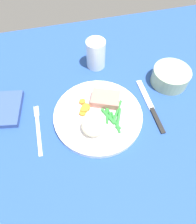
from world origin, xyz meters
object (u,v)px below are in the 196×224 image
dinner_plate (98,115)px  fork (38,130)px  water_glass (96,56)px  salad_bowl (171,76)px  knife (151,106)px  meat_portion (106,98)px

dinner_plate → fork: dinner_plate is taller
water_glass → salad_bowl: water_glass is taller
dinner_plate → knife: dinner_plate is taller
water_glass → salad_bowl: (21.71, -13.72, -1.24)cm
water_glass → dinner_plate: bearing=-101.9°
water_glass → salad_bowl: size_ratio=0.84×
meat_portion → water_glass: 17.48cm
dinner_plate → meat_portion: size_ratio=3.10×
knife → salad_bowl: bearing=41.9°
dinner_plate → knife: (16.67, -0.29, -0.60)cm
dinner_plate → knife: bearing=-1.0°
knife → water_glass: 25.26cm
fork → knife: (34.38, -0.03, -0.00)cm
knife → salad_bowl: size_ratio=1.72×
meat_portion → water_glass: (1.03, 17.39, 1.44)cm
fork → water_glass: 31.40cm
dinner_plate → water_glass: size_ratio=2.61×
water_glass → knife: bearing=-60.9°
dinner_plate → meat_portion: meat_portion is taller
meat_portion → salad_bowl: salad_bowl is taller
dinner_plate → fork: (-17.71, -0.26, -0.60)cm
fork → water_glass: bearing=43.6°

